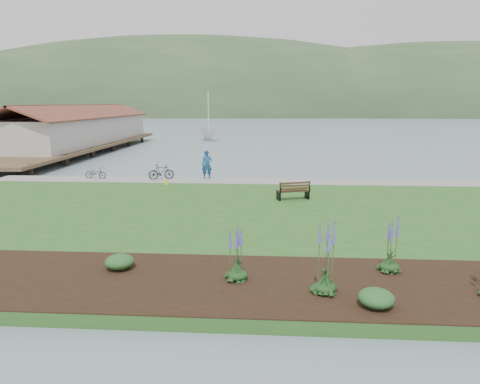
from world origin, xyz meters
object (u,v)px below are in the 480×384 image
object	(u,v)px
person	(207,162)
sailboat	(209,140)
park_bench	(294,190)
bicycle_a	(96,173)

from	to	relation	value
person	sailboat	size ratio (longest dim) A/B	0.10
park_bench	person	size ratio (longest dim) A/B	0.79
park_bench	sailboat	bearing A→B (deg)	86.44
park_bench	bicycle_a	xyz separation A→B (m)	(-13.45, 5.80, -0.13)
person	bicycle_a	distance (m)	7.86
bicycle_a	sailboat	world-z (taller)	sailboat
person	bicycle_a	size ratio (longest dim) A/B	1.54
sailboat	park_bench	bearing A→B (deg)	-97.74
person	bicycle_a	bearing A→B (deg)	177.28
bicycle_a	sailboat	size ratio (longest dim) A/B	0.07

